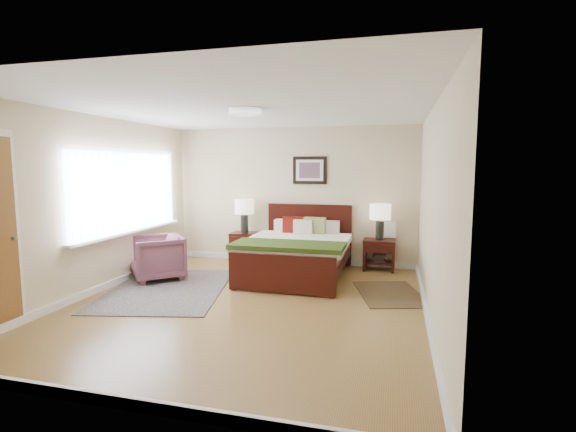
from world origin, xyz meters
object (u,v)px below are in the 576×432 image
(bed, at_px, (297,246))
(lamp_left, at_px, (244,209))
(nightstand_left, at_px, (244,239))
(armchair, at_px, (157,258))
(nightstand_right, at_px, (379,251))
(rug_persian, at_px, (168,289))
(lamp_right, at_px, (380,215))

(bed, distance_m, lamp_left, 1.50)
(lamp_left, bearing_deg, nightstand_left, -90.00)
(nightstand_left, relative_size, armchair, 0.74)
(nightstand_right, bearing_deg, rug_persian, -146.62)
(rug_persian, bearing_deg, lamp_right, 21.23)
(bed, xyz_separation_m, rug_persian, (-1.67, -1.19, -0.50))
(nightstand_right, bearing_deg, nightstand_left, -179.80)
(bed, relative_size, nightstand_left, 3.56)
(bed, bearing_deg, rug_persian, -144.48)
(lamp_left, bearing_deg, armchair, -122.06)
(bed, xyz_separation_m, lamp_left, (-1.19, 0.76, 0.50))
(bed, height_order, armchair, bed)
(lamp_left, height_order, rug_persian, lamp_left)
(nightstand_left, bearing_deg, rug_persian, -103.83)
(bed, xyz_separation_m, nightstand_left, (-1.19, 0.74, -0.06))
(nightstand_left, height_order, armchair, armchair)
(lamp_left, bearing_deg, bed, -32.51)
(nightstand_left, distance_m, nightstand_right, 2.47)
(armchair, bearing_deg, bed, 66.71)
(rug_persian, bearing_deg, bed, 23.20)
(armchair, relative_size, rug_persian, 0.34)
(lamp_left, relative_size, lamp_right, 1.00)
(nightstand_right, height_order, lamp_left, lamp_left)
(nightstand_right, distance_m, lamp_left, 2.55)
(bed, height_order, lamp_right, lamp_right)
(nightstand_right, bearing_deg, bed, -149.58)
(bed, relative_size, nightstand_right, 3.73)
(nightstand_right, distance_m, rug_persian, 3.54)
(bed, distance_m, rug_persian, 2.11)
(nightstand_left, bearing_deg, lamp_right, 0.47)
(bed, distance_m, lamp_right, 1.56)
(nightstand_left, relative_size, rug_persian, 0.25)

